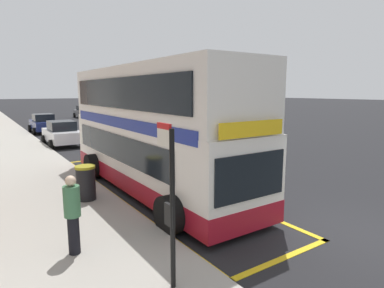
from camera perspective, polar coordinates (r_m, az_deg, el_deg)
ground_plane at (r=36.73m, az=-21.75°, el=3.10°), size 260.00×260.00×0.00m
double_decker_bus at (r=11.66m, az=-7.12°, el=1.84°), size 3.17×10.12×4.40m
bus_bay_markings at (r=12.22m, az=-7.03°, el=-7.68°), size 3.17×12.51×0.01m
bus_stop_sign at (r=5.60m, az=-3.87°, el=-8.92°), size 0.09×0.51×2.89m
parked_car_white_far at (r=23.08m, az=-21.98°, el=1.77°), size 2.09×4.20×1.62m
parked_car_grey_across at (r=45.89m, az=-18.52°, el=5.40°), size 2.09×4.20×1.62m
parked_car_navy_behind at (r=30.81m, az=-24.72°, el=3.33°), size 2.09×4.20×1.62m
pedestrian_waiting_near_sign at (r=7.35m, az=-20.34°, el=-11.14°), size 0.34×0.34×1.71m
litter_bin at (r=10.86m, az=-18.21°, el=-6.49°), size 0.63×0.63×1.10m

